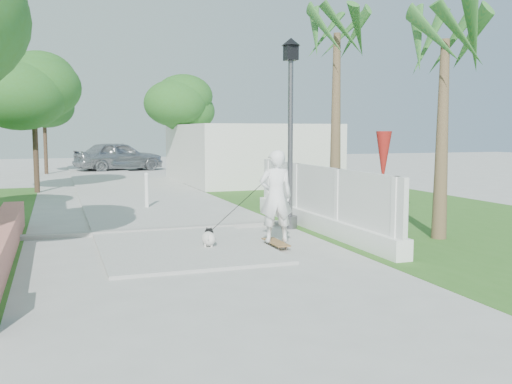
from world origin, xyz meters
name	(u,v)px	position (x,y,z in m)	size (l,w,h in m)	color
ground	(248,307)	(0.00, 0.00, 0.00)	(90.00, 90.00, 0.00)	#B7B7B2
path_strip	(110,181)	(0.00, 20.00, 0.03)	(3.20, 36.00, 0.06)	#B7B7B2
curb	(165,230)	(0.00, 6.00, 0.05)	(6.50, 0.25, 0.10)	#999993
grass_right	(383,207)	(7.00, 8.00, 0.01)	(8.00, 20.00, 0.01)	#336720
lattice_fence	(318,207)	(3.40, 5.00, 0.54)	(0.35, 7.00, 1.50)	white
building_right	(247,153)	(6.00, 18.00, 1.30)	(6.00, 8.00, 2.60)	silver
street_lamp	(290,126)	(2.90, 5.50, 2.43)	(0.44, 0.44, 4.44)	#59595E
bollard	(147,190)	(0.20, 10.00, 0.58)	(0.14, 0.14, 1.09)	white
patio_umbrella	(383,158)	(4.80, 4.50, 1.69)	(0.36, 0.36, 2.30)	#59595E
tree_path_left	(34,90)	(-2.98, 15.98, 3.82)	(3.40, 3.40, 5.23)	#4C3826
tree_path_right	(178,106)	(3.22, 19.98, 3.49)	(3.00, 3.00, 4.79)	#4C3826
tree_path_far	(44,103)	(-2.78, 25.98, 3.82)	(3.20, 3.20, 5.17)	#4C3826
palm_far	(337,46)	(4.60, 6.50, 4.48)	(1.80, 1.80, 5.30)	brown
palm_near	(445,51)	(5.40, 3.20, 3.95)	(1.80, 1.80, 4.70)	brown
skateboarder	(257,202)	(1.42, 3.63, 0.91)	(1.67, 0.98, 1.93)	olive
dog	(209,238)	(0.47, 3.81, 0.22)	(0.38, 0.57, 0.41)	silver
parked_car	(119,156)	(1.20, 27.29, 0.86)	(2.04, 5.06, 1.72)	#A3A4AA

